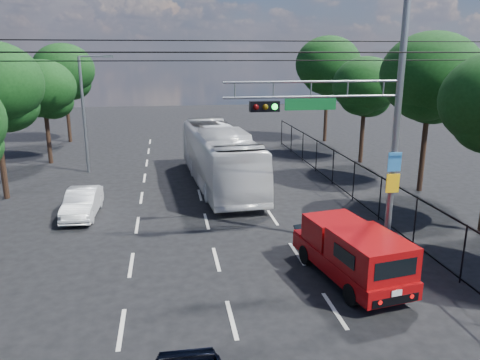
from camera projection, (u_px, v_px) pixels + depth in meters
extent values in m
cube|color=beige|center=(121.00, 329.00, 12.58)|extent=(0.12, 2.00, 0.01)
cube|color=beige|center=(131.00, 265.00, 16.39)|extent=(0.12, 2.00, 0.01)
cube|color=beige|center=(137.00, 225.00, 20.20)|extent=(0.12, 2.00, 0.01)
cube|color=beige|center=(141.00, 198.00, 24.02)|extent=(0.12, 2.00, 0.01)
cube|color=beige|center=(144.00, 178.00, 27.83)|extent=(0.12, 2.00, 0.01)
cube|color=beige|center=(147.00, 163.00, 31.64)|extent=(0.12, 2.00, 0.01)
cube|color=beige|center=(149.00, 151.00, 35.46)|extent=(0.12, 2.00, 0.01)
cube|color=beige|center=(150.00, 142.00, 39.27)|extent=(0.12, 2.00, 0.01)
cube|color=beige|center=(232.00, 319.00, 13.03)|extent=(0.12, 2.00, 0.01)
cube|color=beige|center=(216.00, 259.00, 16.84)|extent=(0.12, 2.00, 0.01)
cube|color=beige|center=(206.00, 221.00, 20.66)|extent=(0.12, 2.00, 0.01)
cube|color=beige|center=(200.00, 195.00, 24.47)|extent=(0.12, 2.00, 0.01)
cube|color=beige|center=(195.00, 176.00, 28.28)|extent=(0.12, 2.00, 0.01)
cube|color=beige|center=(191.00, 161.00, 32.09)|extent=(0.12, 2.00, 0.01)
cube|color=beige|center=(188.00, 150.00, 35.91)|extent=(0.12, 2.00, 0.01)
cube|color=beige|center=(186.00, 141.00, 39.72)|extent=(0.12, 2.00, 0.01)
cube|color=beige|center=(334.00, 310.00, 13.48)|extent=(0.12, 2.00, 0.01)
cube|color=beige|center=(297.00, 254.00, 17.29)|extent=(0.12, 2.00, 0.01)
cube|color=beige|center=(273.00, 218.00, 21.11)|extent=(0.12, 2.00, 0.01)
cube|color=beige|center=(256.00, 192.00, 24.92)|extent=(0.12, 2.00, 0.01)
cube|color=beige|center=(244.00, 174.00, 28.73)|extent=(0.12, 2.00, 0.01)
cube|color=beige|center=(234.00, 160.00, 32.55)|extent=(0.12, 2.00, 0.01)
cube|color=beige|center=(227.00, 149.00, 36.36)|extent=(0.12, 2.00, 0.01)
cube|color=beige|center=(221.00, 140.00, 40.17)|extent=(0.12, 2.00, 0.01)
cylinder|color=slate|center=(397.00, 124.00, 16.58)|extent=(0.24, 0.24, 9.50)
cylinder|color=slate|center=(314.00, 82.00, 15.72)|extent=(6.20, 0.08, 0.08)
cylinder|color=slate|center=(314.00, 97.00, 15.85)|extent=(6.20, 0.08, 0.08)
cube|color=black|center=(264.00, 106.00, 15.67)|extent=(1.00, 0.28, 0.35)
sphere|color=#3F0505|center=(256.00, 107.00, 15.48)|extent=(0.20, 0.20, 0.20)
sphere|color=#4C3805|center=(265.00, 107.00, 15.53)|extent=(0.20, 0.20, 0.20)
sphere|color=#0CE533|center=(275.00, 107.00, 15.58)|extent=(0.20, 0.20, 0.20)
cube|color=#0C5422|center=(310.00, 104.00, 15.90)|extent=(1.80, 0.05, 0.40)
cube|color=#2873BD|center=(395.00, 162.00, 16.80)|extent=(0.50, 0.04, 0.70)
cube|color=yellow|center=(393.00, 183.00, 17.01)|extent=(0.50, 0.04, 0.70)
cylinder|color=slate|center=(383.00, 88.00, 16.16)|extent=(0.05, 0.05, 0.50)
cylinder|color=slate|center=(348.00, 89.00, 15.97)|extent=(0.05, 0.05, 0.50)
cylinder|color=slate|center=(311.00, 89.00, 15.77)|extent=(0.05, 0.05, 0.50)
cylinder|color=slate|center=(273.00, 90.00, 15.57)|extent=(0.05, 0.05, 0.50)
cylinder|color=slate|center=(235.00, 90.00, 15.38)|extent=(0.05, 0.05, 0.50)
cylinder|color=slate|center=(84.00, 116.00, 28.29)|extent=(0.18, 0.18, 7.00)
cylinder|color=slate|center=(93.00, 56.00, 27.50)|extent=(1.60, 0.09, 0.09)
cube|color=slate|center=(109.00, 56.00, 27.63)|extent=(0.60, 0.22, 0.15)
cylinder|color=black|center=(220.00, 52.00, 13.05)|extent=(22.00, 0.04, 0.04)
cylinder|color=black|center=(209.00, 41.00, 16.28)|extent=(22.00, 0.04, 0.04)
cylinder|color=black|center=(205.00, 61.00, 17.90)|extent=(22.00, 0.04, 0.04)
cube|color=black|center=(372.00, 172.00, 21.29)|extent=(0.04, 34.00, 0.06)
cube|color=black|center=(369.00, 209.00, 21.76)|extent=(0.04, 34.00, 0.06)
cylinder|color=black|center=(463.00, 254.00, 14.87)|extent=(0.06, 0.06, 2.00)
cylinder|color=black|center=(415.00, 222.00, 17.73)|extent=(0.06, 0.06, 2.00)
cylinder|color=black|center=(380.00, 198.00, 20.59)|extent=(0.06, 0.06, 2.00)
cylinder|color=black|center=(354.00, 181.00, 23.45)|extent=(0.06, 0.06, 2.00)
cylinder|color=black|center=(333.00, 167.00, 26.31)|extent=(0.06, 0.06, 2.00)
cylinder|color=black|center=(316.00, 156.00, 29.17)|extent=(0.06, 0.06, 2.00)
cylinder|color=black|center=(303.00, 147.00, 32.03)|extent=(0.06, 0.06, 2.00)
cylinder|color=black|center=(291.00, 139.00, 34.89)|extent=(0.06, 0.06, 2.00)
cylinder|color=black|center=(282.00, 132.00, 37.75)|extent=(0.06, 0.06, 2.00)
cylinder|color=black|center=(424.00, 147.00, 24.67)|extent=(0.28, 0.28, 4.76)
ellipsoid|color=black|center=(431.00, 75.00, 23.69)|extent=(5.10, 5.10, 4.33)
ellipsoid|color=black|center=(433.00, 98.00, 24.35)|extent=(3.40, 3.40, 2.72)
ellipsoid|color=black|center=(425.00, 96.00, 23.72)|extent=(3.23, 3.23, 2.58)
cylinder|color=black|center=(362.00, 133.00, 31.38)|extent=(0.28, 0.28, 4.03)
ellipsoid|color=black|center=(365.00, 85.00, 30.55)|extent=(4.32, 4.32, 3.67)
ellipsoid|color=black|center=(368.00, 100.00, 31.16)|extent=(2.88, 2.88, 2.30)
ellipsoid|color=black|center=(361.00, 99.00, 30.53)|extent=(2.74, 2.74, 2.19)
cylinder|color=black|center=(326.00, 112.00, 38.92)|extent=(0.28, 0.28, 4.93)
ellipsoid|color=black|center=(328.00, 64.00, 37.91)|extent=(5.28, 5.28, 4.49)
ellipsoid|color=black|center=(331.00, 79.00, 38.57)|extent=(3.52, 3.52, 2.82)
ellipsoid|color=black|center=(324.00, 77.00, 37.94)|extent=(3.34, 3.34, 2.68)
cylinder|color=black|center=(1.00, 155.00, 23.36)|extent=(0.28, 0.28, 4.48)
ellipsoid|color=black|center=(6.00, 106.00, 23.08)|extent=(3.20, 3.20, 2.56)
cylinder|color=black|center=(48.00, 134.00, 31.12)|extent=(0.28, 0.28, 3.92)
ellipsoid|color=black|center=(43.00, 87.00, 30.31)|extent=(4.20, 4.20, 3.57)
ellipsoid|color=black|center=(52.00, 102.00, 30.92)|extent=(2.80, 2.80, 2.24)
ellipsoid|color=black|center=(38.00, 101.00, 30.29)|extent=(2.66, 2.66, 2.13)
cylinder|color=black|center=(68.00, 114.00, 38.63)|extent=(0.28, 0.28, 4.59)
ellipsoid|color=black|center=(64.00, 70.00, 37.68)|extent=(4.92, 4.92, 4.18)
ellipsoid|color=black|center=(71.00, 84.00, 38.33)|extent=(3.28, 3.28, 2.62)
ellipsoid|color=black|center=(60.00, 82.00, 37.70)|extent=(3.12, 3.12, 2.49)
cylinder|color=black|center=(306.00, 255.00, 16.41)|extent=(0.36, 0.70, 0.67)
cylinder|color=black|center=(347.00, 249.00, 16.92)|extent=(0.36, 0.70, 0.67)
cylinder|color=black|center=(352.00, 295.00, 13.70)|extent=(0.36, 0.70, 0.67)
cylinder|color=black|center=(399.00, 286.00, 14.21)|extent=(0.36, 0.70, 0.67)
cube|color=maroon|center=(350.00, 262.00, 15.24)|extent=(2.62, 5.04, 0.54)
cube|color=maroon|center=(318.00, 236.00, 17.19)|extent=(1.84, 0.83, 0.53)
cube|color=black|center=(315.00, 228.00, 17.37)|extent=(1.67, 0.66, 0.29)
cube|color=maroon|center=(334.00, 230.00, 16.07)|extent=(1.96, 1.76, 0.91)
cube|color=black|center=(345.00, 236.00, 15.40)|extent=(1.47, 0.30, 0.53)
cube|color=maroon|center=(370.00, 253.00, 14.08)|extent=(2.18, 2.72, 1.01)
cube|color=black|center=(395.00, 248.00, 14.35)|extent=(0.24, 1.14, 0.43)
cube|color=black|center=(344.00, 256.00, 13.79)|extent=(0.24, 1.14, 0.43)
cube|color=black|center=(395.00, 269.00, 12.97)|extent=(1.38, 0.29, 0.53)
cube|color=black|center=(395.00, 300.00, 13.10)|extent=(1.52, 0.34, 0.25)
cube|color=silver|center=(397.00, 293.00, 13.00)|extent=(0.34, 0.09, 0.17)
imported|color=silver|center=(220.00, 157.00, 25.99)|extent=(3.58, 11.77, 3.23)
imported|color=white|center=(82.00, 203.00, 21.20)|extent=(1.44, 3.79, 1.23)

